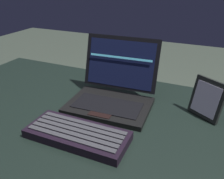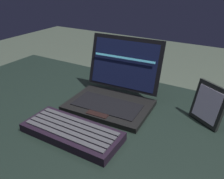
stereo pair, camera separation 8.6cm
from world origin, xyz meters
TOP-DOWN VIEW (x-y plane):
  - desk at (0.00, 0.00)m, footprint 1.60×0.77m
  - laptop_front at (-0.04, 0.10)m, footprint 0.33×0.30m
  - external_keyboard at (-0.05, -0.15)m, footprint 0.33×0.14m
  - photo_frame at (0.30, 0.15)m, footprint 0.12×0.10m

SIDE VIEW (x-z plane):
  - desk at x=0.00m, z-range 0.27..1.02m
  - external_keyboard at x=-0.05m, z-range 0.75..0.78m
  - laptop_front at x=-0.04m, z-range 0.68..0.92m
  - photo_frame at x=0.30m, z-range 0.75..0.89m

